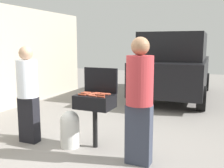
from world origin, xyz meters
name	(u,v)px	position (x,y,z in m)	size (l,w,h in m)	color
ground_plane	(84,152)	(0.00, 0.00, 0.00)	(24.00, 24.00, 0.00)	gray
bbq_grill	(95,103)	(0.07, 0.26, 0.75)	(0.60, 0.44, 0.89)	black
grill_lid_open	(101,80)	(0.07, 0.48, 1.10)	(0.60, 0.05, 0.42)	black
hot_dog_0	(95,94)	(0.06, 0.27, 0.90)	(0.03, 0.03, 0.13)	#B74C33
hot_dog_1	(88,95)	(0.00, 0.17, 0.90)	(0.03, 0.03, 0.13)	#C6593D
hot_dog_2	(88,93)	(-0.08, 0.29, 0.90)	(0.03, 0.03, 0.13)	#C6593D
hot_dog_3	(93,96)	(0.10, 0.11, 0.90)	(0.03, 0.03, 0.13)	#C6593D
hot_dog_4	(107,94)	(0.24, 0.35, 0.90)	(0.03, 0.03, 0.13)	#C6593D
hot_dog_5	(99,93)	(0.09, 0.36, 0.90)	(0.03, 0.03, 0.13)	#B74C33
hot_dog_6	(105,94)	(0.23, 0.31, 0.90)	(0.03, 0.03, 0.13)	#B74C33
hot_dog_7	(101,97)	(0.25, 0.10, 0.90)	(0.03, 0.03, 0.13)	#AD4228
hot_dog_8	(101,95)	(0.19, 0.24, 0.90)	(0.03, 0.03, 0.13)	#AD4228
hot_dog_9	(85,93)	(-0.12, 0.26, 0.90)	(0.03, 0.03, 0.13)	#B74C33
hot_dog_10	(82,95)	(-0.10, 0.13, 0.90)	(0.03, 0.03, 0.13)	#AD4228
hot_dog_11	(94,94)	(0.06, 0.25, 0.90)	(0.03, 0.03, 0.13)	#C6593D
hot_dog_12	(87,92)	(-0.11, 0.34, 0.90)	(0.03, 0.03, 0.13)	#B74C33
hot_dog_13	(91,94)	(0.02, 0.20, 0.90)	(0.03, 0.03, 0.13)	#B74C33
hot_dog_14	(96,93)	(0.06, 0.33, 0.90)	(0.03, 0.03, 0.13)	#B74C33
propane_tank	(70,128)	(-0.33, 0.11, 0.32)	(0.32, 0.32, 0.62)	silver
person_left	(28,91)	(-1.10, 0.02, 0.91)	(0.35, 0.35, 1.67)	black
person_right	(139,97)	(0.91, -0.02, 0.98)	(0.38, 0.38, 1.80)	#333847
parked_minivan	(175,65)	(0.51, 4.91, 1.03)	(2.17, 4.47, 2.02)	black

